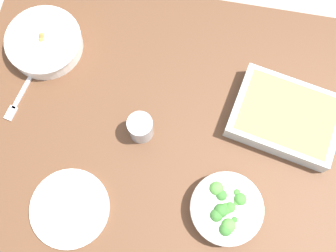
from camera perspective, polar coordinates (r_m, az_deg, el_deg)
The scene contains 9 objects.
ground_plane at distance 1.91m, azimuth -0.00°, elevation -6.39°, with size 6.00×6.00×0.00m, color #B2A899.
dining_table at distance 1.28m, azimuth -0.00°, elevation -1.16°, with size 1.20×0.90×0.74m.
stew_bowl at distance 1.32m, azimuth -16.97°, elevation 11.19°, with size 0.23×0.23×0.06m.
broccoli_bowl at distance 1.12m, azimuth 8.16°, elevation -11.43°, with size 0.20×0.20×0.07m.
baking_dish at distance 1.21m, azimuth 16.20°, elevation 1.27°, with size 0.34×0.27×0.06m.
drink_cup at distance 1.15m, azimuth -3.86°, elevation -0.29°, with size 0.07×0.07×0.08m.
side_plate at distance 1.17m, azimuth -13.63°, elevation -11.18°, with size 0.22×0.22×0.01m, color white.
spoon_by_stew at distance 1.32m, azimuth -14.87°, elevation 10.50°, with size 0.18×0.03×0.01m.
fork_on_table at distance 1.30m, azimuth -20.17°, elevation 3.75°, with size 0.05×0.18×0.01m.
Camera 1 is at (-0.06, 0.34, 1.88)m, focal length 43.40 mm.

